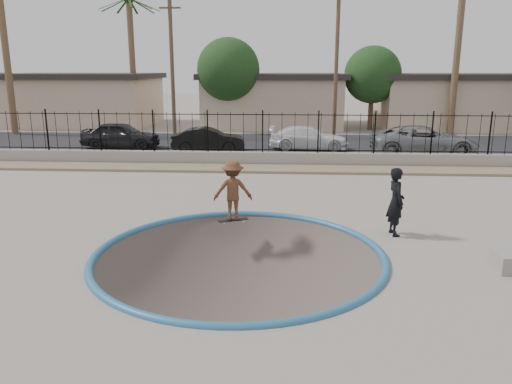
{
  "coord_description": "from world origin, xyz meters",
  "views": [
    {
      "loc": [
        1.1,
        -12.13,
        4.36
      ],
      "look_at": [
        0.22,
        2.0,
        0.81
      ],
      "focal_mm": 35.0,
      "sensor_mm": 36.0,
      "label": 1
    }
  ],
  "objects_px": {
    "skater": "(233,193)",
    "car_b": "(208,140)",
    "skateboard": "(233,220)",
    "videographer": "(396,202)",
    "car_d": "(424,140)",
    "car_a": "(121,135)",
    "car_c": "(309,138)"
  },
  "relations": [
    {
      "from": "skateboard",
      "to": "car_a",
      "type": "height_order",
      "value": "car_a"
    },
    {
      "from": "videographer",
      "to": "car_a",
      "type": "distance_m",
      "value": 18.28
    },
    {
      "from": "skater",
      "to": "car_b",
      "type": "xyz_separation_m",
      "value": [
        -2.61,
        12.15,
        -0.19
      ]
    },
    {
      "from": "videographer",
      "to": "car_c",
      "type": "xyz_separation_m",
      "value": [
        -1.73,
        14.01,
        -0.26
      ]
    },
    {
      "from": "skater",
      "to": "car_a",
      "type": "xyz_separation_m",
      "value": [
        -7.57,
        12.97,
        -0.1
      ]
    },
    {
      "from": "skateboard",
      "to": "skater",
      "type": "bearing_deg",
      "value": -106.4
    },
    {
      "from": "car_d",
      "to": "skateboard",
      "type": "bearing_deg",
      "value": 142.55
    },
    {
      "from": "videographer",
      "to": "car_b",
      "type": "xyz_separation_m",
      "value": [
        -7.03,
        12.97,
        -0.25
      ]
    },
    {
      "from": "skateboard",
      "to": "videographer",
      "type": "distance_m",
      "value": 4.57
    },
    {
      "from": "car_c",
      "to": "car_a",
      "type": "bearing_deg",
      "value": 92.66
    },
    {
      "from": "videographer",
      "to": "car_a",
      "type": "bearing_deg",
      "value": 31.97
    },
    {
      "from": "skater",
      "to": "car_c",
      "type": "bearing_deg",
      "value": -108.34
    },
    {
      "from": "skater",
      "to": "car_c",
      "type": "height_order",
      "value": "skater"
    },
    {
      "from": "skateboard",
      "to": "car_c",
      "type": "height_order",
      "value": "car_c"
    },
    {
      "from": "skateboard",
      "to": "car_d",
      "type": "bearing_deg",
      "value": 30.94
    },
    {
      "from": "videographer",
      "to": "car_d",
      "type": "height_order",
      "value": "videographer"
    },
    {
      "from": "car_c",
      "to": "car_d",
      "type": "xyz_separation_m",
      "value": [
        5.74,
        -1.39,
        0.12
      ]
    },
    {
      "from": "car_c",
      "to": "videographer",
      "type": "bearing_deg",
      "value": -171.51
    },
    {
      "from": "skater",
      "to": "videographer",
      "type": "height_order",
      "value": "videographer"
    },
    {
      "from": "skater",
      "to": "car_d",
      "type": "distance_m",
      "value": 14.5
    },
    {
      "from": "skateboard",
      "to": "car_d",
      "type": "height_order",
      "value": "car_d"
    },
    {
      "from": "car_a",
      "to": "skateboard",
      "type": "bearing_deg",
      "value": -149.3
    },
    {
      "from": "car_a",
      "to": "car_d",
      "type": "height_order",
      "value": "car_d"
    },
    {
      "from": "skateboard",
      "to": "car_c",
      "type": "bearing_deg",
      "value": 54.96
    },
    {
      "from": "videographer",
      "to": "car_c",
      "type": "relative_size",
      "value": 0.43
    },
    {
      "from": "car_c",
      "to": "skater",
      "type": "bearing_deg",
      "value": 169.93
    },
    {
      "from": "skater",
      "to": "car_b",
      "type": "height_order",
      "value": "skater"
    },
    {
      "from": "videographer",
      "to": "car_a",
      "type": "height_order",
      "value": "videographer"
    },
    {
      "from": "videographer",
      "to": "car_c",
      "type": "distance_m",
      "value": 14.12
    },
    {
      "from": "skateboard",
      "to": "car_b",
      "type": "bearing_deg",
      "value": 78.6
    },
    {
      "from": "skater",
      "to": "car_b",
      "type": "distance_m",
      "value": 12.43
    },
    {
      "from": "skateboard",
      "to": "car_a",
      "type": "bearing_deg",
      "value": 96.73
    }
  ]
}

